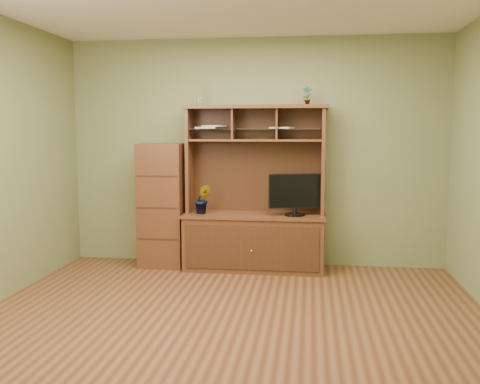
# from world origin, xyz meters

# --- Properties ---
(room) EXTENTS (4.54, 4.04, 2.74)m
(room) POSITION_xyz_m (0.00, 0.00, 1.35)
(room) COLOR #502917
(room) RESTS_ON ground
(media_hutch) EXTENTS (1.66, 0.61, 1.90)m
(media_hutch) POSITION_xyz_m (0.02, 1.73, 0.52)
(media_hutch) COLOR #422313
(media_hutch) RESTS_ON room
(monitor) EXTENTS (0.59, 0.23, 0.48)m
(monitor) POSITION_xyz_m (0.49, 1.64, 0.90)
(monitor) COLOR black
(monitor) RESTS_ON media_hutch
(orchid_plant) EXTENTS (0.21, 0.18, 0.34)m
(orchid_plant) POSITION_xyz_m (-0.57, 1.65, 0.82)
(orchid_plant) COLOR #2D5A1E
(orchid_plant) RESTS_ON media_hutch
(top_plant) EXTENTS (0.11, 0.08, 0.21)m
(top_plant) POSITION_xyz_m (0.61, 1.80, 2.01)
(top_plant) COLOR #2B6F27
(top_plant) RESTS_ON media_hutch
(reed_diffuser) EXTENTS (0.06, 0.06, 0.30)m
(reed_diffuser) POSITION_xyz_m (-0.64, 1.80, 2.02)
(reed_diffuser) COLOR silver
(reed_diffuser) RESTS_ON media_hutch
(magazines) EXTENTS (1.16, 0.26, 0.04)m
(magazines) POSITION_xyz_m (-0.23, 1.80, 1.65)
(magazines) COLOR #B4B4BA
(magazines) RESTS_ON media_hutch
(side_cabinet) EXTENTS (0.52, 0.48, 1.46)m
(side_cabinet) POSITION_xyz_m (-1.08, 1.74, 0.73)
(side_cabinet) COLOR #422313
(side_cabinet) RESTS_ON room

